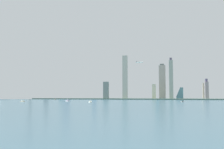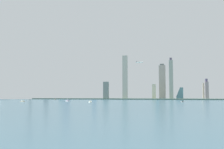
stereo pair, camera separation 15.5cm
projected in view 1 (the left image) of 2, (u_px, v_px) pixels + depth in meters
ground_plane at (50, 105)px, 511.92m from camera, size 6000.00×6000.00×0.00m
waterfront_pier at (102, 99)px, 979.86m from camera, size 964.06×59.62×3.93m
observation_tower at (31, 64)px, 1071.45m from camera, size 37.08×37.08×309.44m
skyscraper_0 at (94, 88)px, 1019.26m from camera, size 15.84×14.07×92.92m
skyscraper_1 at (61, 92)px, 1115.94m from camera, size 15.10×18.58×58.98m
skyscraper_2 at (125, 77)px, 968.04m from camera, size 18.65×12.43×168.12m
skyscraper_3 at (179, 93)px, 1011.83m from camera, size 26.89×26.98×46.88m
skyscraper_4 at (106, 91)px, 968.42m from camera, size 18.65×19.24×67.43m
skyscraper_5 at (157, 84)px, 1048.40m from camera, size 16.34×14.40×142.05m
skyscraper_6 at (154, 92)px, 952.42m from camera, size 13.90×15.52×57.66m
skyscraper_7 at (207, 90)px, 936.17m from camera, size 12.24×20.36×77.20m
skyscraper_8 at (162, 82)px, 991.79m from camera, size 25.37×22.62×139.14m
skyscraper_9 at (204, 91)px, 1004.23m from camera, size 16.10×26.83×81.44m
skyscraper_10 at (67, 82)px, 1082.99m from camera, size 24.22×27.42×139.17m
skyscraper_11 at (171, 79)px, 946.53m from camera, size 14.64×14.47×157.02m
skyscraper_12 at (46, 89)px, 1085.62m from camera, size 15.14×18.13×90.38m
boat_0 at (183, 101)px, 669.34m from camera, size 9.72×8.27×7.87m
boat_1 at (55, 99)px, 930.49m from camera, size 3.20×7.31×4.21m
boat_2 at (90, 102)px, 627.79m from camera, size 12.34×16.45×8.53m
boat_3 at (23, 101)px, 691.25m from camera, size 15.00×10.10×3.65m
boat_4 at (67, 101)px, 737.57m from camera, size 17.25×15.18×10.83m
airplane at (139, 62)px, 963.00m from camera, size 27.91×25.93×7.71m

